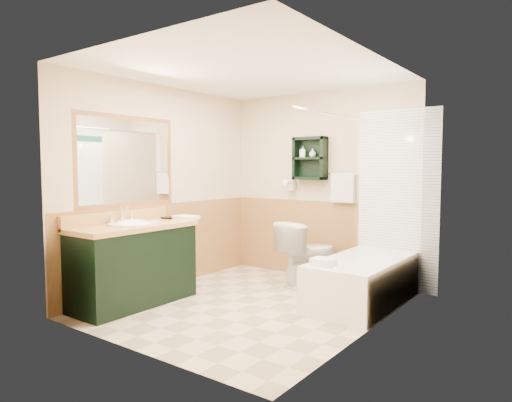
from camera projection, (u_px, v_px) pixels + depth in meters
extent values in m
plane|color=beige|center=(250.00, 304.00, 4.77)|extent=(3.00, 3.00, 0.00)
cube|color=#FCE9C5|center=(321.00, 185.00, 5.91)|extent=(2.60, 0.04, 2.40)
cube|color=#FCE9C5|center=(162.00, 187.00, 5.46)|extent=(0.04, 3.00, 2.40)
cube|color=#FCE9C5|center=(373.00, 195.00, 3.91)|extent=(0.04, 3.00, 2.40)
cube|color=white|center=(250.00, 69.00, 4.59)|extent=(2.60, 3.00, 0.04)
cube|color=black|center=(310.00, 158.00, 5.85)|extent=(0.45, 0.15, 0.55)
cylinder|color=silver|center=(331.00, 115.00, 4.92)|extent=(0.03, 1.60, 0.03)
cube|color=black|center=(134.00, 264.00, 4.76)|extent=(0.59, 1.33, 0.84)
cube|color=white|center=(363.00, 281.00, 4.81)|extent=(0.72, 1.50, 0.48)
imported|color=white|center=(308.00, 254.00, 5.55)|extent=(0.65, 0.88, 0.77)
cube|color=white|center=(186.00, 217.00, 5.21)|extent=(0.26, 0.20, 0.04)
imported|color=black|center=(167.00, 209.00, 5.33)|extent=(0.16, 0.03, 0.21)
cube|color=white|center=(323.00, 262.00, 4.45)|extent=(0.21, 0.18, 0.07)
imported|color=white|center=(303.00, 155.00, 5.90)|extent=(0.10, 0.16, 0.07)
imported|color=white|center=(313.00, 154.00, 5.81)|extent=(0.09, 0.11, 0.08)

